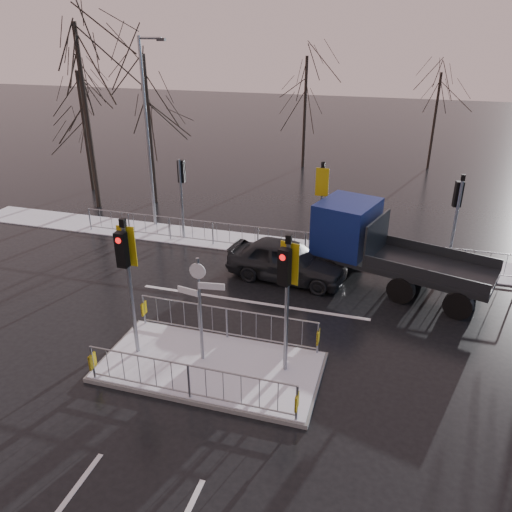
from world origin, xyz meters
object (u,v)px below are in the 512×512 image
(traffic_island, at_px, (210,357))
(street_lamp_left, at_px, (148,128))
(flatbed_truck, at_px, (368,241))
(car_far_lane, at_px, (287,260))

(traffic_island, distance_m, street_lamp_left, 12.17)
(flatbed_truck, bearing_deg, traffic_island, -118.13)
(traffic_island, xyz_separation_m, car_far_lane, (0.76, 5.83, 0.36))
(car_far_lane, height_order, street_lamp_left, street_lamp_left)
(car_far_lane, relative_size, flatbed_truck, 0.68)
(flatbed_truck, relative_size, street_lamp_left, 0.80)
(flatbed_truck, bearing_deg, car_far_lane, -163.77)
(car_far_lane, relative_size, street_lamp_left, 0.54)
(traffic_island, relative_size, flatbed_truck, 0.92)
(car_far_lane, bearing_deg, street_lamp_left, 68.73)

